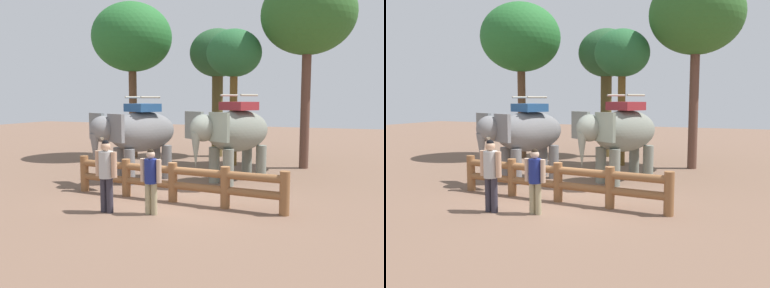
# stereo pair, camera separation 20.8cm
# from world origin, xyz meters

# --- Properties ---
(ground_plane) EXTENTS (60.00, 60.00, 0.00)m
(ground_plane) POSITION_xyz_m (0.00, 0.00, 0.00)
(ground_plane) COLOR brown
(log_fence) EXTENTS (6.16, 0.70, 1.05)m
(log_fence) POSITION_xyz_m (0.00, -0.10, 0.60)
(log_fence) COLOR brown
(log_fence) RESTS_ON ground
(elephant_near_left) EXTENTS (2.53, 3.31, 2.81)m
(elephant_near_left) POSITION_xyz_m (-2.21, 2.04, 1.58)
(elephant_near_left) COLOR slate
(elephant_near_left) RESTS_ON ground
(elephant_center) EXTENTS (2.69, 3.36, 2.87)m
(elephant_center) POSITION_xyz_m (0.80, 3.00, 1.61)
(elephant_center) COLOR gray
(elephant_center) RESTS_ON ground
(tourist_woman_in_black) EXTENTS (0.55, 0.32, 1.57)m
(tourist_woman_in_black) POSITION_xyz_m (0.01, -1.40, 0.91)
(tourist_woman_in_black) COLOR tan
(tourist_woman_in_black) RESTS_ON ground
(tourist_man_in_blue) EXTENTS (0.62, 0.38, 1.76)m
(tourist_man_in_blue) POSITION_xyz_m (-1.06, -1.63, 1.02)
(tourist_man_in_blue) COLOR #2E2B37
(tourist_man_in_blue) RESTS_ON ground
(tree_far_left) EXTENTS (2.60, 2.60, 5.94)m
(tree_far_left) POSITION_xyz_m (-1.54, 8.57, 4.64)
(tree_far_left) COLOR brown
(tree_far_left) RESTS_ON ground
(tree_back_center) EXTENTS (3.57, 3.57, 7.43)m
(tree_back_center) POSITION_xyz_m (2.66, 6.61, 5.86)
(tree_back_center) COLOR brown
(tree_back_center) RESTS_ON ground
(tree_far_right) EXTENTS (3.63, 3.63, 7.03)m
(tree_far_right) POSITION_xyz_m (-5.05, 6.80, 5.44)
(tree_far_right) COLOR brown
(tree_far_right) RESTS_ON ground
(tree_deep_back) EXTENTS (2.23, 2.23, 5.50)m
(tree_deep_back) POSITION_xyz_m (-0.14, 6.33, 4.45)
(tree_deep_back) COLOR brown
(tree_deep_back) RESTS_ON ground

